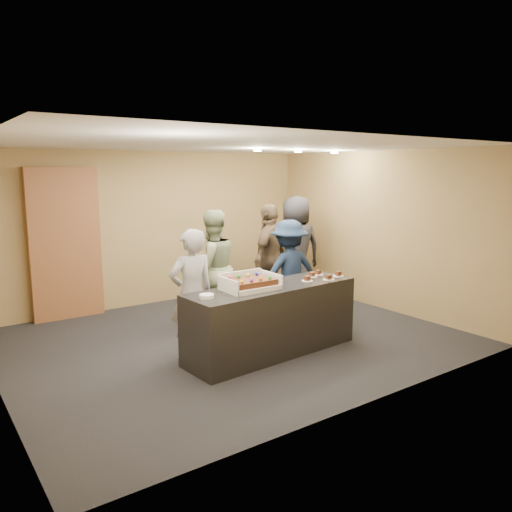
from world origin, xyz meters
The scene contains 17 objects.
room centered at (0.00, 0.00, 1.35)m, with size 6.04×6.00×2.70m.
serving_counter centered at (0.12, -0.78, 0.45)m, with size 2.40×0.70×0.90m, color black.
storage_cabinet centered at (-1.60, 2.41, 1.21)m, with size 1.10×0.15×2.42m, color brown.
cake_box centered at (-0.22, -0.75, 0.95)m, with size 0.68×0.47×0.20m.
sheet_cake centered at (-0.22, -0.78, 1.00)m, with size 0.58×0.40×0.11m.
plate_stack centered at (-0.87, -0.83, 0.92)m, with size 0.17×0.17×0.04m, color white.
slice_a centered at (0.68, -0.83, 0.92)m, with size 0.15×0.15×0.07m.
slice_b centered at (0.91, -0.65, 0.92)m, with size 0.15×0.15×0.07m.
slice_c centered at (0.97, -0.93, 0.92)m, with size 0.15×0.15×0.07m.
slice_d centered at (1.08, -0.60, 0.92)m, with size 0.15×0.15×0.07m.
slice_e centered at (1.24, -0.84, 0.92)m, with size 0.15×0.15×0.07m.
person_server_grey centered at (-0.80, -0.32, 0.83)m, with size 0.60×0.40×1.66m, color gray.
person_sage_man centered at (0.12, 0.75, 0.89)m, with size 0.87×0.68×1.78m, color gray.
person_navy_man centered at (1.18, 0.18, 0.81)m, with size 1.04×0.60×1.62m, color #16243D.
person_brown_extra centered at (1.33, 0.88, 0.91)m, with size 1.07×0.45×1.83m, color brown.
person_dark_suit centered at (2.06, 1.08, 0.97)m, with size 0.94×0.61×1.93m, color #242328.
ceiling_spotlights centered at (1.60, 0.50, 2.67)m, with size 1.72×0.12×0.03m.
Camera 1 is at (-3.66, -5.76, 2.35)m, focal length 35.00 mm.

